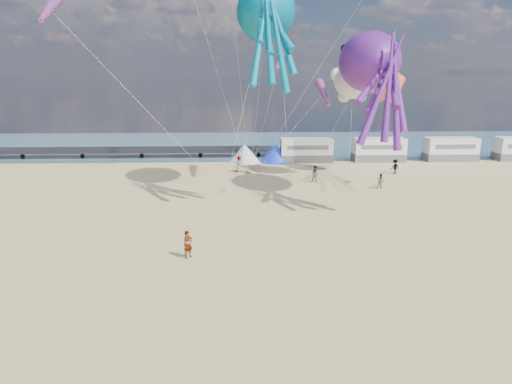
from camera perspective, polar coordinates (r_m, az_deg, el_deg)
name	(u,v)px	position (r m, az deg, el deg)	size (l,w,h in m)	color
ground	(302,331)	(21.42, 5.76, -16.85)	(120.00, 120.00, 0.00)	#DABF7D
water	(255,144)	(73.96, -0.06, 6.00)	(120.00, 120.00, 0.00)	#3D6474
pier	(52,150)	(67.77, -24.15, 4.76)	(60.00, 3.00, 0.50)	black
motorhome_0	(306,150)	(59.51, 6.29, 5.23)	(6.60, 2.50, 3.00)	silver
motorhome_1	(379,150)	(61.63, 15.10, 5.14)	(6.60, 2.50, 3.00)	silver
motorhome_2	(451,149)	(65.08, 23.14, 4.95)	(6.60, 2.50, 3.00)	silver
tent_white	(244,153)	(58.92, -1.46, 4.92)	(4.00, 4.00, 2.40)	white
tent_blue	(275,153)	(59.11, 2.43, 4.95)	(4.00, 4.00, 2.40)	#1933CC
standing_person	(188,244)	(28.74, -8.51, -6.50)	(0.64, 0.42, 1.75)	tan
beachgoer_0	(239,164)	(53.00, -2.11, 3.53)	(0.68, 0.45, 1.87)	#7F6659
beachgoer_1	(381,181)	(46.85, 15.36, 1.29)	(0.74, 0.48, 1.51)	#7F6659
beachgoer_2	(395,167)	(54.23, 16.96, 3.04)	(0.81, 0.63, 1.67)	#7F6659
beachgoer_7	(315,174)	(48.07, 7.42, 2.21)	(0.88, 0.57, 1.80)	#7F6659
sandbag_a	(224,191)	(44.01, -4.03, 0.08)	(0.50, 0.35, 0.22)	gray
sandbag_b	(308,178)	(49.80, 6.52, 1.74)	(0.50, 0.35, 0.22)	gray
sandbag_c	(348,182)	(48.79, 11.47, 1.27)	(0.50, 0.35, 0.22)	gray
sandbag_d	(289,176)	(50.37, 4.18, 1.95)	(0.50, 0.35, 0.22)	gray
sandbag_e	(250,180)	(48.59, -0.77, 1.51)	(0.50, 0.35, 0.22)	gray
kite_octopus_teal	(266,12)	(42.94, 1.24, 21.57)	(4.39, 10.25, 11.72)	#006B8C
kite_octopus_purple	(369,62)	(42.23, 13.97, 15.52)	(4.38, 10.23, 11.69)	#591B7E
kite_panda	(353,79)	(49.07, 12.03, 13.67)	(4.89, 4.60, 6.90)	white
kite_teddy_orange	(386,84)	(51.64, 15.93, 12.89)	(4.19, 3.94, 5.91)	#FF5C1E
windsock_left	(49,9)	(40.79, -24.44, 20.10)	(1.10, 6.64, 6.64)	red
windsock_mid	(281,55)	(46.50, 3.17, 16.74)	(1.00, 6.12, 6.12)	red
windsock_right	(324,93)	(46.14, 8.46, 12.10)	(0.90, 4.32, 4.32)	red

